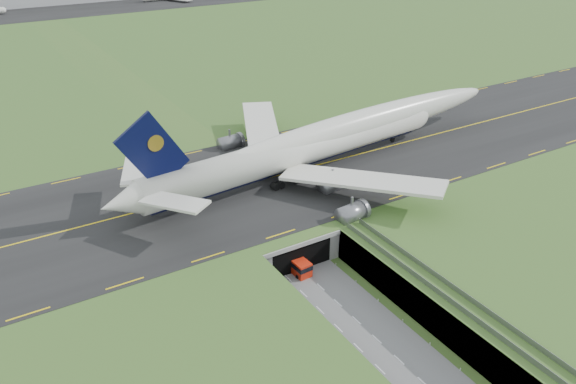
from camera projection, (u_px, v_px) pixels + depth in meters
ground at (327, 294)px, 94.25m from camera, size 900.00×900.00×0.00m
airfield_deck at (328, 280)px, 92.86m from camera, size 800.00×800.00×6.00m
trench_road at (354, 319)px, 88.51m from camera, size 12.00×75.00×0.20m
taxiway at (238, 186)px, 116.49m from camera, size 800.00×44.00×0.18m
tunnel_portal at (277, 233)px, 105.40m from camera, size 17.00×22.30×6.00m
guideway at (464, 310)px, 82.34m from camera, size 3.00×53.00×7.05m
jumbo_jet at (326, 140)px, 123.56m from camera, size 105.30×65.46×21.76m
shuttle_tram at (296, 264)px, 99.51m from camera, size 2.97×6.95×2.80m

